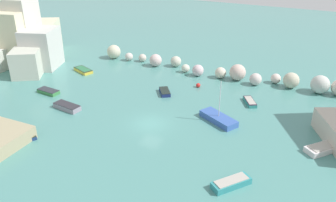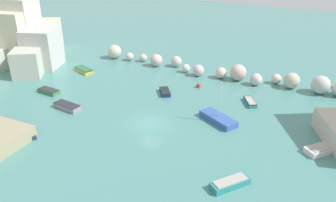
# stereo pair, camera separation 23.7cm
# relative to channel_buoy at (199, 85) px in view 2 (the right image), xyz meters

# --- Properties ---
(cove_water) EXTENTS (160.00, 160.00, 0.00)m
(cove_water) POSITION_rel_channel_buoy_xyz_m (-1.00, -12.51, -0.32)
(cove_water) COLOR teal
(cove_water) RESTS_ON ground
(cliff_headland_left) EXTENTS (15.16, 19.96, 10.75)m
(cliff_headland_left) POSITION_rel_channel_buoy_xyz_m (-31.09, -2.45, 3.20)
(cliff_headland_left) COLOR beige
(cliff_headland_left) RESTS_ON ground
(rock_breakwater) EXTENTS (42.40, 4.12, 2.69)m
(rock_breakwater) POSITION_rel_channel_buoy_xyz_m (5.54, 5.48, 0.80)
(rock_breakwater) COLOR beige
(rock_breakwater) RESTS_ON ground
(channel_buoy) EXTENTS (0.64, 0.64, 0.64)m
(channel_buoy) POSITION_rel_channel_buoy_xyz_m (0.00, 0.00, 0.00)
(channel_buoy) COLOR red
(channel_buoy) RESTS_ON cove_water
(moored_boat_0) EXTENTS (2.57, 2.89, 0.54)m
(moored_boat_0) POSITION_rel_channel_buoy_xyz_m (-3.38, -4.15, -0.05)
(moored_boat_0) COLOR navy
(moored_boat_0) RESTS_ON cove_water
(moored_boat_1) EXTENTS (3.89, 2.73, 0.53)m
(moored_boat_1) POSITION_rel_channel_buoy_xyz_m (-19.08, -2.38, -0.04)
(moored_boat_1) COLOR gold
(moored_boat_1) RESTS_ON cove_water
(moored_boat_2) EXTENTS (3.26, 1.58, 0.54)m
(moored_boat_2) POSITION_rel_channel_buoy_xyz_m (-18.13, -11.23, -0.05)
(moored_boat_2) COLOR #3B8144
(moored_boat_2) RESTS_ON cove_water
(moored_boat_3) EXTENTS (3.84, 1.84, 0.67)m
(moored_boat_3) POSITION_rel_channel_buoy_xyz_m (-12.46, -13.89, 0.02)
(moored_boat_3) COLOR gray
(moored_boat_3) RESTS_ON cove_water
(moored_boat_4) EXTENTS (5.19, 3.96, 5.18)m
(moored_boat_4) POSITION_rel_channel_buoy_xyz_m (5.96, -8.43, 0.07)
(moored_boat_4) COLOR #385EB2
(moored_boat_4) RESTS_ON cove_water
(moored_boat_5) EXTENTS (3.22, 3.69, 0.69)m
(moored_boat_5) POSITION_rel_channel_buoy_xyz_m (10.83, -19.22, 0.02)
(moored_boat_5) COLOR teal
(moored_boat_5) RESTS_ON cove_water
(moored_boat_6) EXTENTS (2.44, 3.10, 0.49)m
(moored_boat_6) POSITION_rel_channel_buoy_xyz_m (8.11, -1.96, -0.06)
(moored_boat_6) COLOR teal
(moored_boat_6) RESTS_ON cove_water
(moored_boat_7) EXTENTS (2.20, 2.91, 0.44)m
(moored_boat_7) POSITION_rel_channel_buoy_xyz_m (-11.54, -22.07, -0.10)
(moored_boat_7) COLOR navy
(moored_boat_7) RESTS_ON cove_water
(moored_boat_8) EXTENTS (4.03, 4.33, 0.68)m
(moored_boat_8) POSITION_rel_channel_buoy_xyz_m (17.88, -9.46, 0.01)
(moored_boat_8) COLOR silver
(moored_boat_8) RESTS_ON cove_water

